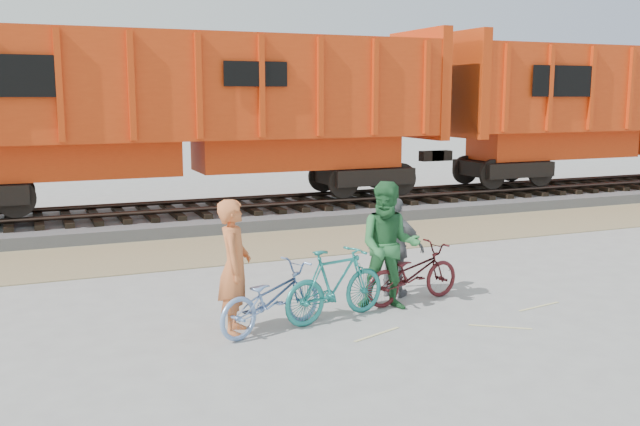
{
  "coord_description": "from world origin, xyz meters",
  "views": [
    {
      "loc": [
        -5.44,
        -9.36,
        3.32
      ],
      "look_at": [
        -0.91,
        1.5,
        1.38
      ],
      "focal_mm": 40.0,
      "sensor_mm": 36.0,
      "label": 1
    }
  ],
  "objects_px": {
    "hopper_car_center": "(185,108)",
    "bicycle_maroon": "(413,273)",
    "hopper_car_right": "(628,105)",
    "person_woman": "(396,248)",
    "person_solo": "(234,267)",
    "person_man": "(389,246)",
    "bicycle_teal": "(335,284)",
    "bicycle_blue": "(271,298)"
  },
  "relations": [
    {
      "from": "hopper_car_center",
      "to": "bicycle_maroon",
      "type": "bearing_deg",
      "value": -78.19
    },
    {
      "from": "hopper_car_right",
      "to": "person_woman",
      "type": "distance_m",
      "value": 15.77
    },
    {
      "from": "hopper_car_center",
      "to": "person_woman",
      "type": "height_order",
      "value": "hopper_car_center"
    },
    {
      "from": "person_solo",
      "to": "person_man",
      "type": "distance_m",
      "value": 2.55
    },
    {
      "from": "bicycle_teal",
      "to": "person_woman",
      "type": "distance_m",
      "value": 1.65
    },
    {
      "from": "bicycle_teal",
      "to": "hopper_car_right",
      "type": "bearing_deg",
      "value": -73.29
    },
    {
      "from": "hopper_car_center",
      "to": "person_man",
      "type": "xyz_separation_m",
      "value": [
        1.26,
        -8.75,
        -2.0
      ]
    },
    {
      "from": "person_man",
      "to": "person_woman",
      "type": "distance_m",
      "value": 0.74
    },
    {
      "from": "hopper_car_right",
      "to": "person_man",
      "type": "height_order",
      "value": "hopper_car_right"
    },
    {
      "from": "bicycle_blue",
      "to": "person_man",
      "type": "distance_m",
      "value": 2.13
    },
    {
      "from": "bicycle_teal",
      "to": "bicycle_maroon",
      "type": "distance_m",
      "value": 1.58
    },
    {
      "from": "hopper_car_right",
      "to": "person_woman",
      "type": "height_order",
      "value": "hopper_car_right"
    },
    {
      "from": "hopper_car_right",
      "to": "bicycle_maroon",
      "type": "xyz_separation_m",
      "value": [
        -13.21,
        -8.57,
        -2.53
      ]
    },
    {
      "from": "bicycle_maroon",
      "to": "person_woman",
      "type": "bearing_deg",
      "value": 4.57
    },
    {
      "from": "hopper_car_right",
      "to": "person_man",
      "type": "bearing_deg",
      "value": -147.52
    },
    {
      "from": "hopper_car_right",
      "to": "person_man",
      "type": "distance_m",
      "value": 16.41
    },
    {
      "from": "hopper_car_right",
      "to": "person_solo",
      "type": "height_order",
      "value": "hopper_car_right"
    },
    {
      "from": "bicycle_maroon",
      "to": "person_man",
      "type": "height_order",
      "value": "person_man"
    },
    {
      "from": "hopper_car_center",
      "to": "hopper_car_right",
      "type": "height_order",
      "value": "same"
    },
    {
      "from": "hopper_car_right",
      "to": "bicycle_teal",
      "type": "bearing_deg",
      "value": -148.75
    },
    {
      "from": "bicycle_blue",
      "to": "person_woman",
      "type": "bearing_deg",
      "value": -93.13
    },
    {
      "from": "person_woman",
      "to": "bicycle_teal",
      "type": "bearing_deg",
      "value": 77.59
    },
    {
      "from": "bicycle_blue",
      "to": "person_woman",
      "type": "relative_size",
      "value": 1.1
    },
    {
      "from": "hopper_car_center",
      "to": "person_man",
      "type": "height_order",
      "value": "hopper_car_center"
    },
    {
      "from": "bicycle_teal",
      "to": "person_man",
      "type": "bearing_deg",
      "value": -93.23
    },
    {
      "from": "hopper_car_right",
      "to": "bicycle_teal",
      "type": "distance_m",
      "value": 17.42
    },
    {
      "from": "hopper_car_center",
      "to": "person_man",
      "type": "bearing_deg",
      "value": -81.82
    },
    {
      "from": "hopper_car_center",
      "to": "person_woman",
      "type": "xyz_separation_m",
      "value": [
        1.69,
        -8.17,
        -2.17
      ]
    },
    {
      "from": "hopper_car_center",
      "to": "hopper_car_right",
      "type": "distance_m",
      "value": 15.0
    },
    {
      "from": "hopper_car_center",
      "to": "person_solo",
      "type": "relative_size",
      "value": 7.31
    },
    {
      "from": "person_woman",
      "to": "hopper_car_center",
      "type": "bearing_deg",
      "value": -29.01
    },
    {
      "from": "hopper_car_center",
      "to": "bicycle_teal",
      "type": "bearing_deg",
      "value": -88.35
    },
    {
      "from": "hopper_car_center",
      "to": "bicycle_maroon",
      "type": "xyz_separation_m",
      "value": [
        1.79,
        -8.57,
        -2.53
      ]
    },
    {
      "from": "bicycle_teal",
      "to": "bicycle_maroon",
      "type": "xyz_separation_m",
      "value": [
        1.54,
        0.37,
        -0.07
      ]
    },
    {
      "from": "bicycle_teal",
      "to": "person_woman",
      "type": "height_order",
      "value": "person_woman"
    },
    {
      "from": "person_man",
      "to": "bicycle_teal",
      "type": "bearing_deg",
      "value": -141.39
    },
    {
      "from": "bicycle_maroon",
      "to": "person_solo",
      "type": "height_order",
      "value": "person_solo"
    },
    {
      "from": "bicycle_blue",
      "to": "person_solo",
      "type": "bearing_deg",
      "value": 56.13
    },
    {
      "from": "person_woman",
      "to": "person_solo",
      "type": "bearing_deg",
      "value": 63.87
    },
    {
      "from": "bicycle_maroon",
      "to": "person_solo",
      "type": "distance_m",
      "value": 3.14
    },
    {
      "from": "hopper_car_right",
      "to": "bicycle_maroon",
      "type": "height_order",
      "value": "hopper_car_right"
    },
    {
      "from": "bicycle_teal",
      "to": "person_man",
      "type": "relative_size",
      "value": 0.91
    }
  ]
}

